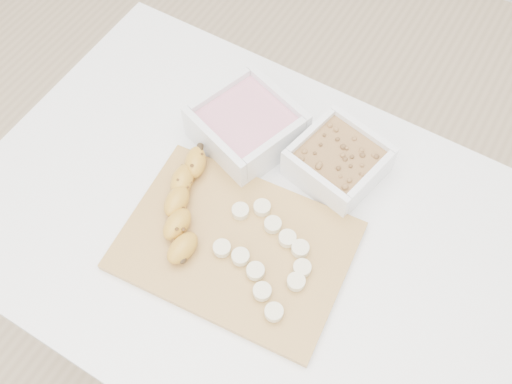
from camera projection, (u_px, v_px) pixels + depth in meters
The scene contains 7 objects.
ground at pixel (251, 338), 1.66m from camera, with size 3.50×3.50×0.00m, color #C6AD89.
table at pixel (248, 244), 1.09m from camera, with size 1.00×0.70×0.75m.
bowl_yogurt at pixel (247, 125), 1.06m from camera, with size 0.22×0.22×0.08m.
bowl_granola at pixel (338, 161), 1.03m from camera, with size 0.18×0.18×0.07m.
cutting_board at pixel (236, 245), 0.98m from camera, with size 0.38×0.27×0.01m, color tan.
banana at pixel (184, 206), 0.99m from camera, with size 0.06×0.22×0.04m, color #BF8727, non-canonical shape.
banana_slices at pixel (268, 254), 0.95m from camera, with size 0.18×0.18×0.02m.
Camera 1 is at (0.25, -0.39, 1.65)m, focal length 40.00 mm.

